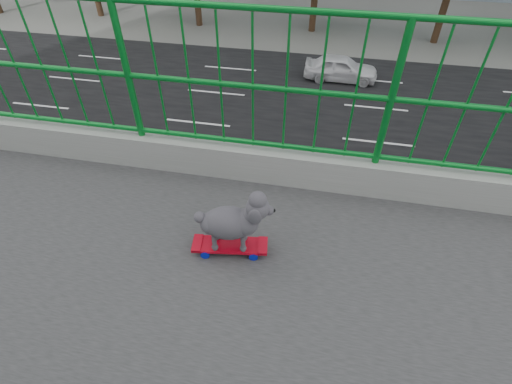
{
  "coord_description": "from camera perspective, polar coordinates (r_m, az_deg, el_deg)",
  "views": [
    {
      "loc": [
        1.18,
        5.54,
        9.14
      ],
      "look_at": [
        -1.21,
        5.06,
        6.97
      ],
      "focal_mm": 26.62,
      "sensor_mm": 36.0,
      "label": 1
    }
  ],
  "objects": [
    {
      "name": "car_5",
      "position": [
        11.44,
        -8.01,
        -5.89
      ],
      "size": [
        1.63,
        4.67,
        1.54
      ],
      "primitive_type": "imported",
      "color": "#939498",
      "rests_on": "ground"
    },
    {
      "name": "skateboard",
      "position": [
        2.74,
        -3.92,
        -8.07
      ],
      "size": [
        0.23,
        0.55,
        0.07
      ],
      "rotation": [
        0.0,
        0.0,
        0.15
      ],
      "color": "red",
      "rests_on": "footbridge"
    },
    {
      "name": "car_4",
      "position": [
        21.71,
        12.64,
        17.72
      ],
      "size": [
        1.54,
        3.84,
        1.31
      ],
      "primitive_type": "imported",
      "rotation": [
        0.0,
        0.0,
        3.14
      ],
      "color": "silver",
      "rests_on": "ground"
    },
    {
      "name": "road",
      "position": [
        17.75,
        -8.72,
        10.22
      ],
      "size": [
        18.0,
        90.0,
        0.02
      ],
      "primitive_type": "cube",
      "color": "black",
      "rests_on": "ground"
    },
    {
      "name": "car_1",
      "position": [
        13.6,
        18.24,
        0.54
      ],
      "size": [
        1.37,
        3.94,
        1.3
      ],
      "primitive_type": "imported",
      "color": "red",
      "rests_on": "ground"
    },
    {
      "name": "poodle",
      "position": [
        2.54,
        -3.54,
        -4.33
      ],
      "size": [
        0.27,
        0.54,
        0.45
      ],
      "rotation": [
        0.0,
        0.0,
        0.15
      ],
      "color": "#2D2A2F",
      "rests_on": "skateboard"
    }
  ]
}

